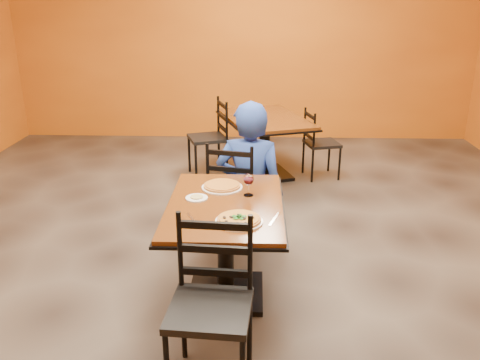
{
  "coord_description": "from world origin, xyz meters",
  "views": [
    {
      "loc": [
        0.22,
        -3.7,
        2.11
      ],
      "look_at": [
        0.1,
        -0.3,
        0.85
      ],
      "focal_mm": 37.07,
      "sensor_mm": 36.0,
      "label": 1
    }
  ],
  "objects_px": {
    "chair_second_left": "(207,138)",
    "pizza_far": "(222,185)",
    "chair_main_far": "(236,190)",
    "table_main": "(225,228)",
    "chair_main_near": "(210,311)",
    "plate_far": "(222,187)",
    "plate_main": "(239,221)",
    "pizza_main": "(239,219)",
    "chair_second_right": "(322,144)",
    "diner": "(250,171)",
    "side_plate": "(197,198)",
    "table_second": "(265,132)",
    "wine_glass": "(248,184)"
  },
  "relations": [
    {
      "from": "chair_main_near",
      "to": "pizza_far",
      "type": "distance_m",
      "value": 1.24
    },
    {
      "from": "table_main",
      "to": "chair_main_near",
      "type": "distance_m",
      "value": 0.91
    },
    {
      "from": "chair_second_left",
      "to": "pizza_main",
      "type": "bearing_deg",
      "value": -9.83
    },
    {
      "from": "chair_main_near",
      "to": "diner",
      "type": "relative_size",
      "value": 0.77
    },
    {
      "from": "table_main",
      "to": "plate_main",
      "type": "distance_m",
      "value": 0.38
    },
    {
      "from": "chair_second_right",
      "to": "diner",
      "type": "distance_m",
      "value": 1.88
    },
    {
      "from": "chair_main_near",
      "to": "plate_main",
      "type": "bearing_deg",
      "value": 81.31
    },
    {
      "from": "wine_glass",
      "to": "plate_far",
      "type": "bearing_deg",
      "value": 144.68
    },
    {
      "from": "chair_second_left",
      "to": "pizza_far",
      "type": "xyz_separation_m",
      "value": [
        0.35,
        -2.37,
        0.29
      ]
    },
    {
      "from": "pizza_far",
      "to": "chair_second_right",
      "type": "bearing_deg",
      "value": 65.98
    },
    {
      "from": "chair_main_near",
      "to": "diner",
      "type": "distance_m",
      "value": 1.94
    },
    {
      "from": "chair_main_near",
      "to": "wine_glass",
      "type": "bearing_deg",
      "value": 84.1
    },
    {
      "from": "pizza_far",
      "to": "chair_second_left",
      "type": "bearing_deg",
      "value": 98.37
    },
    {
      "from": "plate_main",
      "to": "wine_glass",
      "type": "bearing_deg",
      "value": 83.6
    },
    {
      "from": "chair_second_left",
      "to": "diner",
      "type": "bearing_deg",
      "value": -1.03
    },
    {
      "from": "chair_main_far",
      "to": "chair_second_right",
      "type": "bearing_deg",
      "value": -106.75
    },
    {
      "from": "table_second",
      "to": "plate_far",
      "type": "bearing_deg",
      "value": -98.49
    },
    {
      "from": "chair_second_left",
      "to": "table_second",
      "type": "bearing_deg",
      "value": 70.62
    },
    {
      "from": "plate_main",
      "to": "plate_far",
      "type": "distance_m",
      "value": 0.62
    },
    {
      "from": "chair_second_right",
      "to": "pizza_far",
      "type": "relative_size",
      "value": 3.02
    },
    {
      "from": "plate_main",
      "to": "pizza_main",
      "type": "relative_size",
      "value": 1.09
    },
    {
      "from": "table_second",
      "to": "chair_second_right",
      "type": "distance_m",
      "value": 0.72
    },
    {
      "from": "side_plate",
      "to": "table_second",
      "type": "bearing_deg",
      "value": 78.62
    },
    {
      "from": "chair_main_far",
      "to": "pizza_far",
      "type": "relative_size",
      "value": 3.4
    },
    {
      "from": "diner",
      "to": "pizza_main",
      "type": "bearing_deg",
      "value": 96.95
    },
    {
      "from": "pizza_far",
      "to": "side_plate",
      "type": "height_order",
      "value": "pizza_far"
    },
    {
      "from": "chair_main_near",
      "to": "chair_second_right",
      "type": "distance_m",
      "value": 3.73
    },
    {
      "from": "table_main",
      "to": "pizza_main",
      "type": "xyz_separation_m",
      "value": [
        0.11,
        -0.31,
        0.21
      ]
    },
    {
      "from": "pizza_far",
      "to": "wine_glass",
      "type": "height_order",
      "value": "wine_glass"
    },
    {
      "from": "chair_main_near",
      "to": "pizza_far",
      "type": "height_order",
      "value": "chair_main_near"
    },
    {
      "from": "diner",
      "to": "plate_main",
      "type": "bearing_deg",
      "value": 96.95
    },
    {
      "from": "plate_main",
      "to": "table_second",
      "type": "bearing_deg",
      "value": 86.1
    },
    {
      "from": "table_second",
      "to": "wine_glass",
      "type": "height_order",
      "value": "wine_glass"
    },
    {
      "from": "chair_second_left",
      "to": "table_main",
      "type": "bearing_deg",
      "value": -11.04
    },
    {
      "from": "chair_main_far",
      "to": "plate_far",
      "type": "height_order",
      "value": "chair_main_far"
    },
    {
      "from": "table_second",
      "to": "chair_main_near",
      "type": "xyz_separation_m",
      "value": [
        -0.34,
        -3.58,
        -0.07
      ]
    },
    {
      "from": "table_main",
      "to": "chair_main_far",
      "type": "relative_size",
      "value": 1.29
    },
    {
      "from": "chair_second_left",
      "to": "chair_second_right",
      "type": "height_order",
      "value": "chair_second_left"
    },
    {
      "from": "chair_main_far",
      "to": "wine_glass",
      "type": "bearing_deg",
      "value": 112.27
    },
    {
      "from": "chair_second_left",
      "to": "chair_second_right",
      "type": "bearing_deg",
      "value": 70.62
    },
    {
      "from": "table_main",
      "to": "chair_second_right",
      "type": "distance_m",
      "value": 2.86
    },
    {
      "from": "chair_main_far",
      "to": "wine_glass",
      "type": "relative_size",
      "value": 5.29
    },
    {
      "from": "chair_main_far",
      "to": "plate_far",
      "type": "relative_size",
      "value": 3.07
    },
    {
      "from": "chair_main_far",
      "to": "side_plate",
      "type": "xyz_separation_m",
      "value": [
        -0.24,
        -0.88,
        0.28
      ]
    },
    {
      "from": "plate_far",
      "to": "wine_glass",
      "type": "distance_m",
      "value": 0.26
    },
    {
      "from": "chair_second_left",
      "to": "diner",
      "type": "height_order",
      "value": "diner"
    },
    {
      "from": "chair_main_near",
      "to": "diner",
      "type": "bearing_deg",
      "value": 88.67
    },
    {
      "from": "chair_second_left",
      "to": "plate_far",
      "type": "distance_m",
      "value": 2.42
    },
    {
      "from": "wine_glass",
      "to": "side_plate",
      "type": "bearing_deg",
      "value": -168.46
    },
    {
      "from": "chair_main_far",
      "to": "pizza_main",
      "type": "relative_size",
      "value": 3.35
    }
  ]
}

